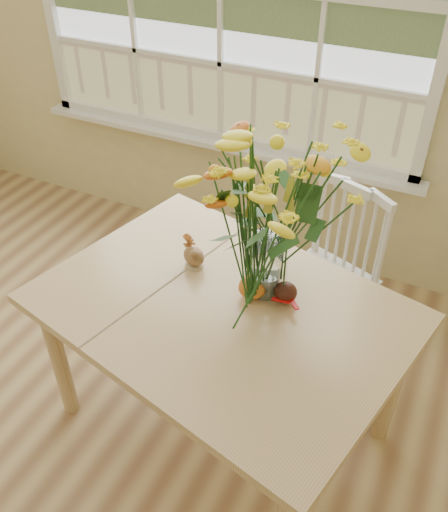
% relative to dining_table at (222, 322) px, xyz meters
% --- Properties ---
extents(wall_back, '(4.00, 0.02, 2.70)m').
position_rel_dining_table_xyz_m(wall_back, '(-0.65, 1.35, 0.71)').
color(wall_back, beige).
rests_on(wall_back, floor).
extents(dining_table, '(1.55, 1.26, 0.73)m').
position_rel_dining_table_xyz_m(dining_table, '(0.00, 0.00, 0.00)').
color(dining_table, tan).
rests_on(dining_table, floor).
extents(windsor_chair, '(0.52, 0.51, 0.88)m').
position_rel_dining_table_xyz_m(windsor_chair, '(0.26, 0.71, -0.14)').
color(windsor_chair, white).
rests_on(windsor_chair, floor).
extents(flower_vase, '(0.54, 0.54, 0.65)m').
position_rel_dining_table_xyz_m(flower_vase, '(0.12, 0.14, 0.48)').
color(flower_vase, white).
rests_on(flower_vase, dining_table).
extents(pumpkin, '(0.11, 0.11, 0.08)m').
position_rel_dining_table_xyz_m(pumpkin, '(0.08, 0.09, 0.13)').
color(pumpkin, '#BF5216').
rests_on(pumpkin, dining_table).
extents(turkey_figurine, '(0.12, 0.10, 0.12)m').
position_rel_dining_table_xyz_m(turkey_figurine, '(-0.21, 0.16, 0.14)').
color(turkey_figurine, '#CCB78C').
rests_on(turkey_figurine, dining_table).
extents(dark_gourd, '(0.13, 0.11, 0.08)m').
position_rel_dining_table_xyz_m(dark_gourd, '(0.21, 0.12, 0.13)').
color(dark_gourd, '#38160F').
rests_on(dark_gourd, dining_table).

